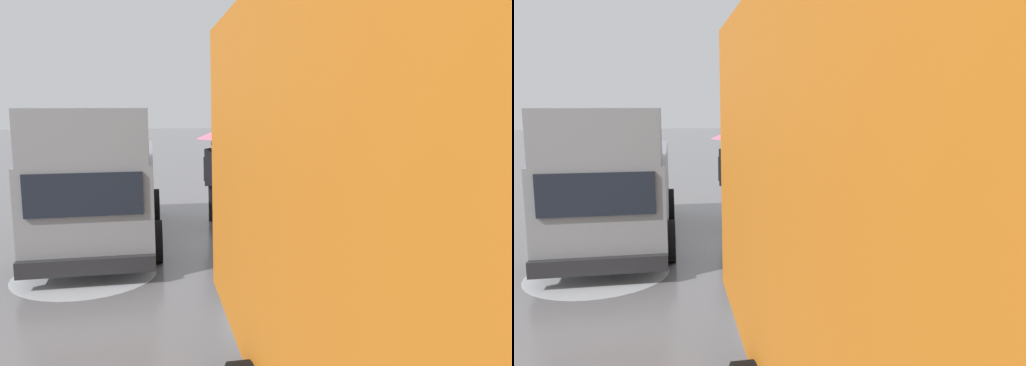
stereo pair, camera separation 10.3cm
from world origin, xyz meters
TOP-DOWN VIEW (x-y plane):
  - ground_plane at (0.00, 0.00)m, footprint 90.00×90.00m
  - slush_patch_near_cluster at (3.76, 3.05)m, footprint 2.20×2.20m
  - slush_patch_under_van at (-1.74, -0.83)m, footprint 1.64×1.64m
  - cargo_van_parked_right at (3.67, 1.24)m, footprint 2.24×5.36m
  - shopping_cart_vendor at (0.15, 0.43)m, footprint 0.62×0.86m
  - hand_dolly_boxes at (1.13, 0.55)m, footprint 0.64×0.79m
  - pedestrian_pink_side at (0.10, 1.95)m, footprint 1.04×1.04m
  - pedestrian_black_side at (-0.01, -1.01)m, footprint 1.04×1.04m
  - pedestrian_white_side at (1.26, -0.25)m, footprint 1.04×1.04m
  - street_lamp at (-2.69, 2.86)m, footprint 0.28×0.28m

SIDE VIEW (x-z plane):
  - ground_plane at x=0.00m, z-range 0.00..0.00m
  - slush_patch_near_cluster at x=3.76m, z-range 0.00..0.01m
  - slush_patch_under_van at x=-1.74m, z-range 0.00..0.01m
  - shopping_cart_vendor at x=0.15m, z-range 0.05..1.09m
  - hand_dolly_boxes at x=1.13m, z-range -0.01..1.31m
  - cargo_van_parked_right at x=3.67m, z-range -0.12..2.48m
  - pedestrian_pink_side at x=0.10m, z-range 0.50..2.64m
  - pedestrian_black_side at x=-0.01m, z-range 0.51..2.66m
  - pedestrian_white_side at x=1.26m, z-range 0.51..2.66m
  - street_lamp at x=-2.69m, z-range 0.44..4.30m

